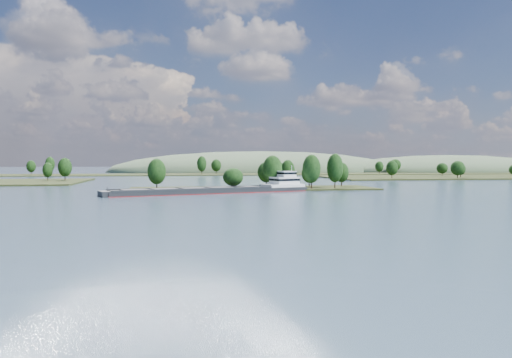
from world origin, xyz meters
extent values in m
plane|color=#36495E|center=(0.00, 120.00, 0.00)|extent=(1800.00, 1800.00, 0.00)
cube|color=black|center=(0.00, 180.00, 0.00)|extent=(100.00, 30.00, 1.20)
cylinder|color=black|center=(21.57, 169.31, 2.82)|extent=(0.50, 0.50, 4.43)
ellipsoid|color=black|center=(21.57, 169.31, 8.45)|extent=(7.28, 7.28, 11.40)
cylinder|color=black|center=(7.23, 189.46, 2.35)|extent=(0.50, 0.50, 3.50)
ellipsoid|color=black|center=(7.23, 189.46, 6.80)|extent=(7.86, 7.86, 9.01)
cylinder|color=black|center=(6.43, 172.59, 2.77)|extent=(0.50, 0.50, 4.33)
ellipsoid|color=black|center=(6.43, 172.59, 8.27)|extent=(8.02, 8.02, 11.14)
cylinder|color=black|center=(13.22, 185.60, 2.05)|extent=(0.50, 0.50, 2.89)
ellipsoid|color=black|center=(13.22, 185.60, 5.72)|extent=(6.38, 6.38, 7.43)
cylinder|color=black|center=(-9.75, 168.56, 1.96)|extent=(0.50, 0.50, 2.72)
ellipsoid|color=black|center=(-9.75, 168.56, 5.42)|extent=(7.95, 7.95, 6.99)
cylinder|color=black|center=(-38.72, 174.04, 2.55)|extent=(0.50, 0.50, 3.90)
ellipsoid|color=black|center=(-38.72, 174.04, 7.50)|extent=(7.10, 7.10, 10.02)
cylinder|color=black|center=(15.48, 184.43, 2.49)|extent=(0.50, 0.50, 3.77)
ellipsoid|color=black|center=(15.48, 184.43, 7.28)|extent=(6.03, 6.03, 9.69)
cylinder|color=black|center=(39.65, 185.35, 2.30)|extent=(0.50, 0.50, 3.40)
ellipsoid|color=black|center=(39.65, 185.35, 6.62)|extent=(6.18, 6.18, 8.73)
cylinder|color=black|center=(32.23, 172.22, 2.89)|extent=(0.50, 0.50, 4.58)
ellipsoid|color=black|center=(32.23, 172.22, 8.72)|extent=(6.61, 6.61, 11.79)
cylinder|color=black|center=(25.37, 186.02, 2.17)|extent=(0.50, 0.50, 3.15)
ellipsoid|color=black|center=(25.37, 186.02, 6.18)|extent=(6.79, 6.79, 8.09)
cylinder|color=black|center=(-91.97, 270.85, 2.86)|extent=(0.50, 0.50, 4.11)
ellipsoid|color=black|center=(-91.97, 270.85, 8.09)|extent=(7.68, 7.68, 10.58)
cylinder|color=black|center=(-101.18, 270.97, 2.42)|extent=(0.50, 0.50, 3.24)
ellipsoid|color=black|center=(-101.18, 270.97, 6.54)|extent=(5.55, 5.55, 8.33)
cylinder|color=black|center=(102.24, 270.52, 2.63)|extent=(0.50, 0.50, 3.65)
ellipsoid|color=black|center=(102.24, 270.52, 7.27)|extent=(7.30, 7.30, 9.39)
cylinder|color=black|center=(143.54, 265.20, 2.59)|extent=(0.50, 0.50, 3.58)
ellipsoid|color=black|center=(143.54, 265.20, 7.15)|extent=(8.78, 8.78, 9.22)
cylinder|color=black|center=(155.91, 281.78, 2.34)|extent=(0.50, 0.50, 3.07)
ellipsoid|color=black|center=(155.91, 281.78, 6.24)|extent=(6.51, 6.51, 7.90)
cylinder|color=black|center=(162.61, 316.26, 2.34)|extent=(0.50, 0.50, 3.09)
ellipsoid|color=black|center=(162.61, 316.26, 6.27)|extent=(8.08, 8.08, 7.94)
cube|color=black|center=(0.00, 400.00, 0.00)|extent=(900.00, 60.00, 1.20)
cylinder|color=black|center=(-143.15, 397.54, 2.48)|extent=(0.50, 0.50, 3.76)
ellipsoid|color=black|center=(-143.15, 397.54, 7.27)|extent=(7.15, 7.15, 9.68)
cylinder|color=black|center=(142.39, 382.27, 2.37)|extent=(0.50, 0.50, 3.53)
ellipsoid|color=black|center=(142.39, 382.27, 6.86)|extent=(7.22, 7.22, 9.08)
cylinder|color=black|center=(4.16, 402.71, 2.64)|extent=(0.50, 0.50, 4.08)
ellipsoid|color=black|center=(4.16, 402.71, 7.84)|extent=(8.57, 8.57, 10.50)
cylinder|color=black|center=(173.26, 417.04, 2.69)|extent=(0.50, 0.50, 4.19)
ellipsoid|color=black|center=(173.26, 417.04, 8.02)|extent=(10.58, 10.58, 10.77)
cylinder|color=black|center=(-128.64, 396.13, 2.95)|extent=(0.50, 0.50, 4.71)
ellipsoid|color=black|center=(-128.64, 396.13, 8.94)|extent=(7.42, 7.42, 12.10)
cylinder|color=black|center=(57.86, 391.29, 2.18)|extent=(0.50, 0.50, 3.16)
ellipsoid|color=black|center=(57.86, 391.29, 6.20)|extent=(8.20, 8.20, 8.13)
cylinder|color=black|center=(-9.42, 380.29, 3.06)|extent=(0.50, 0.50, 4.91)
ellipsoid|color=black|center=(-9.42, 380.29, 9.30)|extent=(7.62, 7.62, 12.63)
ellipsoid|color=#3E5138|center=(260.00, 470.00, 0.00)|extent=(260.00, 140.00, 36.00)
ellipsoid|color=#3E5138|center=(60.00, 500.00, 0.00)|extent=(320.00, 160.00, 44.00)
cube|color=black|center=(-18.40, 157.75, 0.47)|extent=(74.41, 33.01, 2.07)
cube|color=maroon|center=(-18.40, 157.75, 0.05)|extent=(74.65, 33.25, 0.24)
cube|color=black|center=(-27.01, 159.71, 1.79)|extent=(55.46, 19.02, 0.75)
cube|color=black|center=(-24.06, 150.97, 1.79)|extent=(55.46, 19.02, 0.75)
cube|color=black|center=(-25.54, 155.34, 1.65)|extent=(56.26, 26.10, 0.28)
cube|color=black|center=(-45.17, 148.72, 1.93)|extent=(10.50, 10.03, 0.33)
cube|color=black|center=(-35.36, 152.03, 1.93)|extent=(10.50, 10.03, 0.33)
cube|color=black|center=(-25.54, 155.34, 1.93)|extent=(10.50, 10.03, 0.33)
cube|color=black|center=(-15.72, 158.65, 1.93)|extent=(10.50, 10.03, 0.33)
cube|color=black|center=(-5.90, 161.96, 1.93)|extent=(10.50, 10.03, 0.33)
cube|color=black|center=(-54.55, 145.55, 0.85)|extent=(5.39, 8.94, 1.88)
cylinder|color=black|center=(-53.65, 145.86, 2.17)|extent=(0.29, 0.29, 2.07)
cube|color=white|center=(9.27, 167.08, 2.07)|extent=(17.17, 13.39, 1.13)
cube|color=white|center=(10.16, 167.38, 3.96)|extent=(11.33, 10.15, 2.83)
cube|color=black|center=(10.16, 167.38, 4.33)|extent=(11.57, 10.39, 0.85)
cube|color=white|center=(11.05, 167.68, 6.41)|extent=(7.16, 7.16, 2.07)
cube|color=black|center=(11.05, 167.68, 6.78)|extent=(7.40, 7.40, 0.75)
cube|color=white|center=(11.05, 167.68, 7.54)|extent=(7.64, 7.64, 0.19)
cylinder|color=white|center=(13.29, 168.44, 8.67)|extent=(0.24, 0.24, 2.45)
cylinder|color=black|center=(6.58, 169.16, 7.72)|extent=(0.60, 0.60, 1.13)
camera|label=1|loc=(-32.80, -21.42, 11.54)|focal=35.00mm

